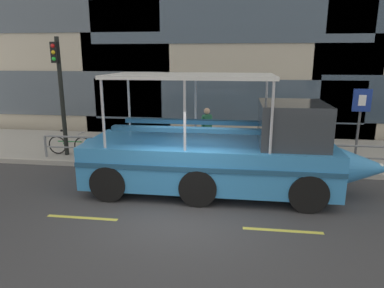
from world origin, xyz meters
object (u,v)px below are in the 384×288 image
object	(u,v)px
pedestrian_near_bow	(320,129)
pedestrian_mid_left	(207,126)
traffic_light_pole	(60,86)
parking_sign	(360,114)
duck_tour_boat	(227,155)
leaned_bicycle	(70,145)

from	to	relation	value
pedestrian_near_bow	pedestrian_mid_left	size ratio (longest dim) A/B	1.01
traffic_light_pole	pedestrian_mid_left	bearing A→B (deg)	12.25
parking_sign	pedestrian_mid_left	bearing A→B (deg)	171.06
duck_tour_boat	leaned_bicycle	bearing A→B (deg)	157.64
leaned_bicycle	pedestrian_mid_left	distance (m)	5.31
traffic_light_pole	duck_tour_boat	size ratio (longest dim) A/B	0.50
parking_sign	leaned_bicycle	bearing A→B (deg)	-178.94
pedestrian_near_bow	pedestrian_mid_left	bearing A→B (deg)	179.80
duck_tour_boat	pedestrian_near_bow	distance (m)	4.81
leaned_bicycle	duck_tour_boat	distance (m)	6.59
leaned_bicycle	pedestrian_mid_left	world-z (taller)	pedestrian_mid_left
traffic_light_pole	parking_sign	size ratio (longest dim) A/B	1.66
traffic_light_pole	parking_sign	xyz separation A→B (m)	(10.58, 0.31, -0.85)
duck_tour_boat	parking_sign	bearing A→B (deg)	31.57
leaned_bicycle	duck_tour_boat	world-z (taller)	duck_tour_boat
traffic_light_pole	pedestrian_near_bow	bearing A→B (deg)	6.81
parking_sign	pedestrian_mid_left	size ratio (longest dim) A/B	1.49
leaned_bicycle	parking_sign	bearing A→B (deg)	1.06
pedestrian_mid_left	leaned_bicycle	bearing A→B (deg)	-168.75
parking_sign	duck_tour_boat	world-z (taller)	duck_tour_boat
duck_tour_boat	pedestrian_mid_left	xyz separation A→B (m)	(-0.91, 3.53, 0.13)
duck_tour_boat	pedestrian_mid_left	world-z (taller)	duck_tour_boat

